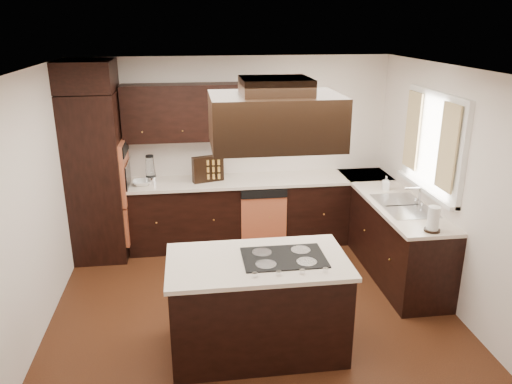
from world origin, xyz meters
TOP-DOWN VIEW (x-y plane):
  - floor at (0.00, 0.00)m, footprint 4.20×4.20m
  - ceiling at (0.00, 0.00)m, footprint 4.20×4.20m
  - wall_back at (0.00, 2.11)m, footprint 4.20×0.02m
  - wall_front at (0.00, -2.11)m, footprint 4.20×0.02m
  - wall_left at (-2.11, 0.00)m, footprint 0.02×4.20m
  - wall_right at (2.11, 0.00)m, footprint 0.02×4.20m
  - oven_column at (-1.78, 1.71)m, footprint 0.65×0.75m
  - wall_oven_face at (-1.43, 1.71)m, footprint 0.05×0.62m
  - base_cabinets_back at (0.03, 1.80)m, footprint 2.93×0.60m
  - base_cabinets_right at (1.80, 0.90)m, footprint 0.60×2.40m
  - countertop_back at (0.03, 1.79)m, footprint 2.93×0.63m
  - countertop_right at (1.79, 0.90)m, footprint 0.63×2.40m
  - upper_cabinets at (-0.43, 1.93)m, footprint 2.00×0.34m
  - dishwasher_front at (0.33, 1.50)m, footprint 0.60×0.05m
  - window_frame at (2.07, 0.55)m, footprint 0.06×1.32m
  - window_pane at (2.10, 0.55)m, footprint 0.00×1.20m
  - curtain_left at (2.01, 0.13)m, footprint 0.02×0.34m
  - curtain_right at (2.01, 0.97)m, footprint 0.02×0.34m
  - sink_rim at (1.80, 0.55)m, footprint 0.52×0.84m
  - island at (-0.04, -0.57)m, footprint 1.56×0.85m
  - island_top at (-0.04, -0.57)m, footprint 1.61×0.91m
  - cooktop at (0.19, -0.57)m, footprint 0.74×0.49m
  - range_hood at (0.10, -0.55)m, footprint 1.05×0.72m
  - hood_duct at (0.10, -0.55)m, footprint 0.55×0.50m
  - blender_base at (-1.11, 1.77)m, footprint 0.15×0.15m
  - blender_pitcher at (-1.11, 1.77)m, footprint 0.13×0.13m
  - spice_rack at (-0.38, 1.78)m, footprint 0.42×0.22m
  - mixing_bowl at (-1.23, 1.74)m, footprint 0.26×0.26m
  - soap_bottle at (1.81, 1.13)m, footprint 0.09×0.09m
  - paper_towel at (1.78, -0.18)m, footprint 0.16×0.16m

SIDE VIEW (x-z plane):
  - floor at x=0.00m, z-range -0.02..0.00m
  - dishwasher_front at x=0.33m, z-range 0.04..0.76m
  - base_cabinets_back at x=0.03m, z-range 0.00..0.88m
  - base_cabinets_right at x=1.80m, z-range 0.00..0.88m
  - island at x=-0.04m, z-range 0.00..0.88m
  - countertop_back at x=0.03m, z-range 0.88..0.92m
  - countertop_right at x=1.79m, z-range 0.88..0.92m
  - island_top at x=-0.04m, z-range 0.88..0.92m
  - sink_rim at x=1.80m, z-range 0.92..0.93m
  - cooktop at x=0.19m, z-range 0.92..0.93m
  - mixing_bowl at x=-1.23m, z-range 0.92..0.98m
  - blender_base at x=-1.11m, z-range 0.92..1.02m
  - soap_bottle at x=1.81m, z-range 0.92..1.10m
  - paper_towel at x=1.78m, z-range 0.92..1.18m
  - oven_column at x=-1.78m, z-range 0.00..2.12m
  - spice_rack at x=-0.38m, z-range 0.92..1.26m
  - wall_oven_face at x=-1.43m, z-range 0.73..1.51m
  - blender_pitcher at x=-1.11m, z-range 1.02..1.28m
  - wall_back at x=0.00m, z-range 0.00..2.50m
  - wall_front at x=0.00m, z-range 0.00..2.50m
  - wall_left at x=-2.11m, z-range 0.00..2.50m
  - wall_right at x=2.11m, z-range 0.00..2.50m
  - window_frame at x=2.07m, z-range 1.09..2.21m
  - window_pane at x=2.10m, z-range 1.15..2.15m
  - curtain_left at x=2.01m, z-range 1.25..2.15m
  - curtain_right at x=2.01m, z-range 1.25..2.15m
  - upper_cabinets at x=-0.43m, z-range 1.45..2.17m
  - range_hood at x=0.10m, z-range 1.95..2.37m
  - hood_duct at x=0.10m, z-range 2.37..2.50m
  - ceiling at x=0.00m, z-range 2.50..2.52m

